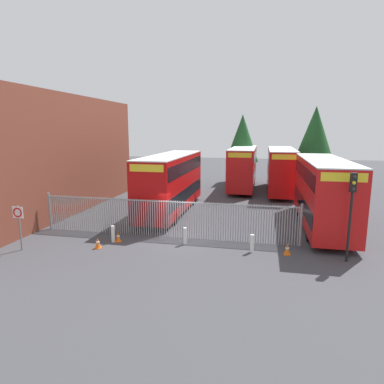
{
  "coord_description": "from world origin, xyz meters",
  "views": [
    {
      "loc": [
        4.77,
        -18.12,
        6.21
      ],
      "look_at": [
        0.0,
        4.0,
        2.0
      ],
      "focal_mm": 31.03,
      "sensor_mm": 36.0,
      "label": 1
    }
  ],
  "objects": [
    {
      "name": "speed_limit_sign_post",
      "position": [
        -7.51,
        -3.79,
        1.78
      ],
      "size": [
        0.6,
        0.14,
        2.4
      ],
      "color": "slate",
      "rests_on": "ground"
    },
    {
      "name": "traffic_cone_near_kerb",
      "position": [
        -3.1,
        -1.44,
        0.29
      ],
      "size": [
        0.34,
        0.34,
        0.59
      ],
      "color": "orange",
      "rests_on": "ground"
    },
    {
      "name": "ground_plane",
      "position": [
        0.0,
        8.0,
        0.0
      ],
      "size": [
        100.0,
        100.0,
        0.0
      ],
      "primitive_type": "plane",
      "color": "#3D3D42"
    },
    {
      "name": "double_decker_bus_behind_fence_right",
      "position": [
        2.65,
        17.66,
        2.42
      ],
      "size": [
        2.54,
        10.81,
        4.42
      ],
      "color": "red",
      "rests_on": "ground"
    },
    {
      "name": "bollard_near_right",
      "position": [
        4.36,
        -1.53,
        0.47
      ],
      "size": [
        0.2,
        0.2,
        0.95
      ],
      "primitive_type": "cylinder",
      "color": "silver",
      "rests_on": "ground"
    },
    {
      "name": "double_decker_bus_near_gate",
      "position": [
        8.59,
        4.2,
        2.42
      ],
      "size": [
        2.54,
        10.81,
        4.42
      ],
      "color": "red",
      "rests_on": "ground"
    },
    {
      "name": "bollard_center_front",
      "position": [
        0.7,
        -1.07,
        0.47
      ],
      "size": [
        0.2,
        0.2,
        0.95
      ],
      "primitive_type": "cylinder",
      "color": "silver",
      "rests_on": "ground"
    },
    {
      "name": "traffic_cone_mid_forecourt",
      "position": [
        -3.72,
        -2.66,
        0.29
      ],
      "size": [
        0.34,
        0.34,
        0.59
      ],
      "color": "orange",
      "rests_on": "ground"
    },
    {
      "name": "tree_tall_back",
      "position": [
        10.38,
        22.18,
        5.37
      ],
      "size": [
        4.98,
        4.98,
        8.93
      ],
      "color": "#4C3823",
      "rests_on": "ground"
    },
    {
      "name": "bollard_near_left",
      "position": [
        -3.35,
        -1.57,
        0.47
      ],
      "size": [
        0.2,
        0.2,
        0.95
      ],
      "primitive_type": "cylinder",
      "color": "silver",
      "rests_on": "ground"
    },
    {
      "name": "depot_building_brick",
      "position": [
        -12.08,
        3.63,
        4.41
      ],
      "size": [
        6.44,
        21.11,
        8.81
      ],
      "primitive_type": "cube",
      "color": "brown",
      "rests_on": "ground"
    },
    {
      "name": "double_decker_bus_behind_fence_left",
      "position": [
        -2.03,
        5.9,
        2.42
      ],
      "size": [
        2.54,
        10.81,
        4.42
      ],
      "color": "#B70C0C",
      "rests_on": "ground"
    },
    {
      "name": "traffic_cone_by_gate",
      "position": [
        6.13,
        -1.48,
        0.29
      ],
      "size": [
        0.34,
        0.34,
        0.59
      ],
      "color": "orange",
      "rests_on": "ground"
    },
    {
      "name": "double_decker_bus_far_back",
      "position": [
        6.52,
        16.32,
        2.42
      ],
      "size": [
        2.54,
        10.81,
        4.42
      ],
      "color": "#B70C0C",
      "rests_on": "ground"
    },
    {
      "name": "palisade_fence",
      "position": [
        -0.75,
        0.0,
        1.18
      ],
      "size": [
        15.43,
        0.14,
        2.35
      ],
      "color": "gray",
      "rests_on": "ground"
    },
    {
      "name": "tree_mid_row",
      "position": [
        2.22,
        22.08,
        5.29
      ],
      "size": [
        3.88,
        3.88,
        8.08
      ],
      "color": "#4C3823",
      "rests_on": "ground"
    },
    {
      "name": "traffic_light_kerbside",
      "position": [
        8.86,
        -1.82,
        2.99
      ],
      "size": [
        0.28,
        0.33,
        4.3
      ],
      "color": "black",
      "rests_on": "ground"
    },
    {
      "name": "tree_short_side",
      "position": [
        11.25,
        27.93,
        5.46
      ],
      "size": [
        4.81,
        4.81,
        8.9
      ],
      "color": "#4C3823",
      "rests_on": "ground"
    }
  ]
}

